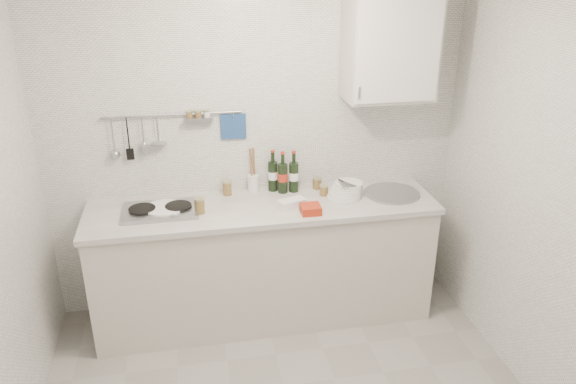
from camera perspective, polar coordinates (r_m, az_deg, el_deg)
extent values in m
cube|color=silver|center=(4.08, -3.27, 4.70)|extent=(3.00, 0.02, 2.50)
cube|color=silver|center=(3.41, 26.22, -1.76)|extent=(0.02, 2.80, 2.50)
cube|color=#BDB6AE|center=(4.15, -2.44, -7.28)|extent=(2.40, 0.60, 0.88)
cube|color=silver|center=(3.93, -2.56, -1.53)|extent=(2.44, 0.64, 0.04)
cube|color=black|center=(4.38, -2.39, -11.53)|extent=(2.34, 0.52, 0.10)
cube|color=#93969B|center=(3.89, -12.82, -1.85)|extent=(0.50, 0.32, 0.03)
cylinder|color=black|center=(3.89, -14.61, -1.68)|extent=(0.18, 0.18, 0.01)
cylinder|color=black|center=(3.88, -11.08, -1.42)|extent=(0.18, 0.18, 0.01)
cylinder|color=#93969B|center=(4.15, 10.52, -0.13)|extent=(0.40, 0.40, 0.02)
cylinder|color=#93969B|center=(4.17, 10.46, -0.83)|extent=(0.34, 0.34, 0.10)
cylinder|color=#93969B|center=(3.94, -11.69, 7.68)|extent=(0.95, 0.02, 0.02)
cube|color=navy|center=(4.00, -5.58, 6.65)|extent=(0.18, 0.02, 0.18)
cube|color=#BDB6AE|center=(3.96, 10.29, 14.25)|extent=(0.60, 0.35, 0.70)
cube|color=white|center=(3.79, 11.26, 13.78)|extent=(0.56, 0.01, 0.66)
cylinder|color=#93969B|center=(3.74, 7.26, 10.00)|extent=(0.01, 0.01, 0.08)
cylinder|color=#475DA1|center=(3.88, -12.58, -2.01)|extent=(0.28, 0.28, 0.01)
cylinder|color=#475DA1|center=(3.88, -12.50, -1.78)|extent=(0.27, 0.27, 0.01)
cylinder|color=#475DA1|center=(3.88, -12.42, -1.56)|extent=(0.26, 0.26, 0.01)
cylinder|color=white|center=(4.04, 5.69, -0.47)|extent=(0.24, 0.24, 0.01)
cylinder|color=white|center=(4.04, 5.77, -0.27)|extent=(0.24, 0.24, 0.01)
cylinder|color=white|center=(4.04, 5.84, -0.08)|extent=(0.23, 0.23, 0.01)
cylinder|color=white|center=(4.04, 5.91, 0.12)|extent=(0.22, 0.22, 0.01)
cylinder|color=white|center=(4.04, 5.98, 0.31)|extent=(0.22, 0.22, 0.01)
cylinder|color=white|center=(4.04, 6.06, 0.51)|extent=(0.21, 0.21, 0.01)
cylinder|color=white|center=(4.04, 6.13, 0.70)|extent=(0.21, 0.21, 0.01)
cylinder|color=white|center=(4.04, 6.20, 0.90)|extent=(0.20, 0.20, 0.01)
cube|color=white|center=(3.87, 0.40, -1.14)|extent=(0.20, 0.15, 0.06)
cube|color=red|center=(3.79, 2.30, -1.75)|extent=(0.13, 0.13, 0.06)
cylinder|color=white|center=(4.12, -3.57, 0.92)|extent=(0.08, 0.08, 0.12)
cylinder|color=#94633B|center=(4.07, -3.48, 2.95)|extent=(0.03, 0.06, 0.25)
cylinder|color=#94633B|center=(4.08, -3.78, 2.84)|extent=(0.02, 0.05, 0.23)
cylinder|color=brown|center=(4.08, -6.20, 0.36)|extent=(0.06, 0.06, 0.10)
cylinder|color=tan|center=(4.06, -6.23, 1.05)|extent=(0.07, 0.07, 0.01)
cylinder|color=brown|center=(4.17, 2.96, 0.84)|extent=(0.07, 0.07, 0.07)
cylinder|color=tan|center=(4.16, 2.98, 1.37)|extent=(0.07, 0.07, 0.01)
cylinder|color=brown|center=(4.06, 3.66, 0.13)|extent=(0.06, 0.06, 0.07)
cylinder|color=tan|center=(4.04, 3.68, 0.65)|extent=(0.06, 0.06, 0.01)
cylinder|color=brown|center=(3.82, -8.97, -1.44)|extent=(0.07, 0.07, 0.10)
cylinder|color=tan|center=(3.80, -9.02, -0.68)|extent=(0.07, 0.07, 0.01)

